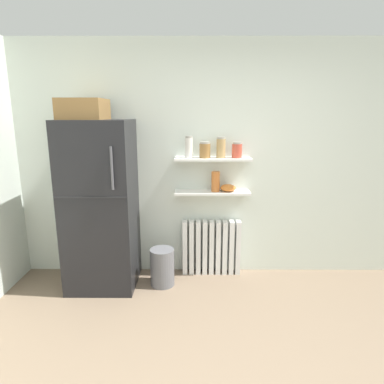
{
  "coord_description": "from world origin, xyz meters",
  "views": [
    {
      "loc": [
        -0.24,
        -1.69,
        1.83
      ],
      "look_at": [
        -0.26,
        1.6,
        1.05
      ],
      "focal_mm": 31.23,
      "sensor_mm": 36.0,
      "label": 1
    }
  ],
  "objects_px": {
    "radiator": "(211,247)",
    "storage_jar_2": "(221,148)",
    "storage_jar_1": "(205,150)",
    "vase": "(216,181)",
    "shelf_bowl": "(228,188)",
    "storage_jar_0": "(189,147)",
    "trash_bin": "(162,267)",
    "refrigerator": "(100,202)",
    "storage_jar_3": "(237,150)"
  },
  "relations": [
    {
      "from": "radiator",
      "to": "storage_jar_3",
      "type": "height_order",
      "value": "storage_jar_3"
    },
    {
      "from": "refrigerator",
      "to": "storage_jar_2",
      "type": "xyz_separation_m",
      "value": [
        1.27,
        0.21,
        0.54
      ]
    },
    {
      "from": "storage_jar_3",
      "to": "vase",
      "type": "xyz_separation_m",
      "value": [
        -0.22,
        0.0,
        -0.34
      ]
    },
    {
      "from": "refrigerator",
      "to": "trash_bin",
      "type": "distance_m",
      "value": 0.97
    },
    {
      "from": "vase",
      "to": "trash_bin",
      "type": "height_order",
      "value": "vase"
    },
    {
      "from": "storage_jar_3",
      "to": "shelf_bowl",
      "type": "bearing_deg",
      "value": 180.0
    },
    {
      "from": "refrigerator",
      "to": "storage_jar_3",
      "type": "xyz_separation_m",
      "value": [
        1.44,
        0.21,
        0.51
      ]
    },
    {
      "from": "refrigerator",
      "to": "storage_jar_3",
      "type": "bearing_deg",
      "value": 8.37
    },
    {
      "from": "refrigerator",
      "to": "storage_jar_0",
      "type": "bearing_deg",
      "value": 12.88
    },
    {
      "from": "storage_jar_2",
      "to": "storage_jar_3",
      "type": "distance_m",
      "value": 0.17
    },
    {
      "from": "storage_jar_0",
      "to": "trash_bin",
      "type": "xyz_separation_m",
      "value": [
        -0.29,
        -0.25,
        -1.27
      ]
    },
    {
      "from": "storage_jar_1",
      "to": "storage_jar_2",
      "type": "height_order",
      "value": "storage_jar_2"
    },
    {
      "from": "radiator",
      "to": "storage_jar_2",
      "type": "relative_size",
      "value": 2.98
    },
    {
      "from": "refrigerator",
      "to": "storage_jar_2",
      "type": "height_order",
      "value": "refrigerator"
    },
    {
      "from": "storage_jar_0",
      "to": "radiator",
      "type": "bearing_deg",
      "value": 6.65
    },
    {
      "from": "radiator",
      "to": "shelf_bowl",
      "type": "relative_size",
      "value": 3.88
    },
    {
      "from": "shelf_bowl",
      "to": "trash_bin",
      "type": "relative_size",
      "value": 0.42
    },
    {
      "from": "storage_jar_0",
      "to": "shelf_bowl",
      "type": "height_order",
      "value": "storage_jar_0"
    },
    {
      "from": "shelf_bowl",
      "to": "radiator",
      "type": "bearing_deg",
      "value": 170.14
    },
    {
      "from": "shelf_bowl",
      "to": "storage_jar_2",
      "type": "bearing_deg",
      "value": -180.0
    },
    {
      "from": "vase",
      "to": "shelf_bowl",
      "type": "xyz_separation_m",
      "value": [
        0.14,
        0.0,
        -0.07
      ]
    },
    {
      "from": "storage_jar_1",
      "to": "storage_jar_2",
      "type": "relative_size",
      "value": 0.77
    },
    {
      "from": "storage_jar_1",
      "to": "vase",
      "type": "bearing_deg",
      "value": 0.0
    },
    {
      "from": "storage_jar_0",
      "to": "trash_bin",
      "type": "distance_m",
      "value": 1.33
    },
    {
      "from": "storage_jar_0",
      "to": "storage_jar_3",
      "type": "distance_m",
      "value": 0.52
    },
    {
      "from": "storage_jar_3",
      "to": "radiator",
      "type": "bearing_deg",
      "value": 173.35
    },
    {
      "from": "refrigerator",
      "to": "storage_jar_0",
      "type": "height_order",
      "value": "refrigerator"
    },
    {
      "from": "storage_jar_1",
      "to": "shelf_bowl",
      "type": "relative_size",
      "value": 1.0
    },
    {
      "from": "storage_jar_0",
      "to": "storage_jar_3",
      "type": "relative_size",
      "value": 1.38
    },
    {
      "from": "storage_jar_3",
      "to": "shelf_bowl",
      "type": "distance_m",
      "value": 0.42
    },
    {
      "from": "storage_jar_2",
      "to": "trash_bin",
      "type": "height_order",
      "value": "storage_jar_2"
    },
    {
      "from": "radiator",
      "to": "storage_jar_0",
      "type": "bearing_deg",
      "value": -173.35
    },
    {
      "from": "storage_jar_0",
      "to": "trash_bin",
      "type": "relative_size",
      "value": 0.57
    },
    {
      "from": "storage_jar_0",
      "to": "vase",
      "type": "bearing_deg",
      "value": -0.0
    },
    {
      "from": "radiator",
      "to": "storage_jar_1",
      "type": "bearing_deg",
      "value": -160.73
    },
    {
      "from": "storage_jar_2",
      "to": "vase",
      "type": "xyz_separation_m",
      "value": [
        -0.05,
        0.0,
        -0.37
      ]
    },
    {
      "from": "radiator",
      "to": "storage_jar_2",
      "type": "distance_m",
      "value": 1.16
    },
    {
      "from": "storage_jar_0",
      "to": "trash_bin",
      "type": "bearing_deg",
      "value": -138.77
    },
    {
      "from": "refrigerator",
      "to": "storage_jar_3",
      "type": "distance_m",
      "value": 1.55
    },
    {
      "from": "storage_jar_0",
      "to": "vase",
      "type": "distance_m",
      "value": 0.47
    },
    {
      "from": "refrigerator",
      "to": "storage_jar_1",
      "type": "distance_m",
      "value": 1.23
    },
    {
      "from": "storage_jar_2",
      "to": "radiator",
      "type": "bearing_deg",
      "value": 160.73
    },
    {
      "from": "refrigerator",
      "to": "shelf_bowl",
      "type": "xyz_separation_m",
      "value": [
        1.36,
        0.21,
        0.1
      ]
    },
    {
      "from": "storage_jar_2",
      "to": "vase",
      "type": "relative_size",
      "value": 1.01
    },
    {
      "from": "radiator",
      "to": "trash_bin",
      "type": "bearing_deg",
      "value": -152.65
    },
    {
      "from": "radiator",
      "to": "shelf_bowl",
      "type": "bearing_deg",
      "value": -9.86
    },
    {
      "from": "radiator",
      "to": "storage_jar_1",
      "type": "xyz_separation_m",
      "value": [
        -0.09,
        -0.03,
        1.13
      ]
    },
    {
      "from": "vase",
      "to": "shelf_bowl",
      "type": "height_order",
      "value": "vase"
    },
    {
      "from": "vase",
      "to": "storage_jar_3",
      "type": "bearing_deg",
      "value": 0.0
    },
    {
      "from": "refrigerator",
      "to": "vase",
      "type": "height_order",
      "value": "refrigerator"
    }
  ]
}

